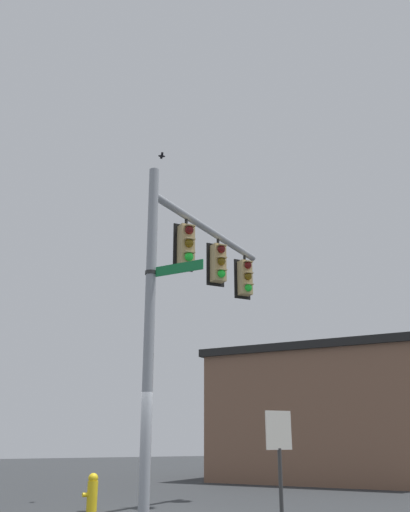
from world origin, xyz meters
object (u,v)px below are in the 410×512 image
at_px(traffic_light_nearest_pole, 186,245).
at_px(traffic_light_mid_outer, 245,278).
at_px(traffic_light_mid_inner, 219,263).
at_px(fire_hydrant, 92,492).
at_px(historical_marker, 279,448).
at_px(street_name_sign, 167,270).
at_px(bird_flying, 162,156).

distance_m(traffic_light_nearest_pole, traffic_light_mid_outer, 3.40).
relative_size(traffic_light_mid_inner, traffic_light_mid_outer, 1.00).
height_order(fire_hydrant, historical_marker, historical_marker).
xyz_separation_m(street_name_sign, historical_marker, (-2.16, 0.88, -3.68)).
relative_size(traffic_light_mid_inner, historical_marker, 0.62).
bearing_deg(traffic_light_mid_outer, bird_flying, -22.85).
xyz_separation_m(traffic_light_mid_outer, street_name_sign, (3.82, 3.03, -1.10)).
relative_size(bird_flying, fire_hydrant, 0.39).
relative_size(traffic_light_mid_outer, fire_hydrant, 1.59).
xyz_separation_m(traffic_light_mid_inner, traffic_light_mid_outer, (-1.42, -0.94, 0.00)).
distance_m(traffic_light_mid_outer, historical_marker, 6.39).
relative_size(traffic_light_mid_inner, street_name_sign, 1.05).
relative_size(traffic_light_nearest_pole, traffic_light_mid_inner, 1.00).
bearing_deg(traffic_light_nearest_pole, bird_flying, -98.59).
height_order(bird_flying, fire_hydrant, bird_flying).
distance_m(fire_hydrant, historical_marker, 4.70).
distance_m(traffic_light_mid_outer, fire_hydrant, 7.25).
height_order(traffic_light_mid_outer, fire_hydrant, traffic_light_mid_outer).
height_order(street_name_sign, fire_hydrant, street_name_sign).
relative_size(traffic_light_mid_outer, bird_flying, 4.12).
height_order(traffic_light_mid_inner, street_name_sign, traffic_light_mid_inner).
bearing_deg(traffic_light_mid_inner, bird_flying, -63.30).
distance_m(traffic_light_mid_outer, street_name_sign, 5.00).
height_order(traffic_light_mid_inner, bird_flying, bird_flying).
height_order(street_name_sign, bird_flying, bird_flying).
bearing_deg(fire_hydrant, bird_flying, -148.56).
bearing_deg(fire_hydrant, traffic_light_mid_inner, 166.06).
height_order(traffic_light_mid_inner, fire_hydrant, traffic_light_mid_inner).
bearing_deg(bird_flying, fire_hydrant, 31.44).
distance_m(traffic_light_mid_inner, historical_marker, 5.63).
distance_m(street_name_sign, fire_hydrant, 5.49).
bearing_deg(street_name_sign, fire_hydrant, -78.67).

